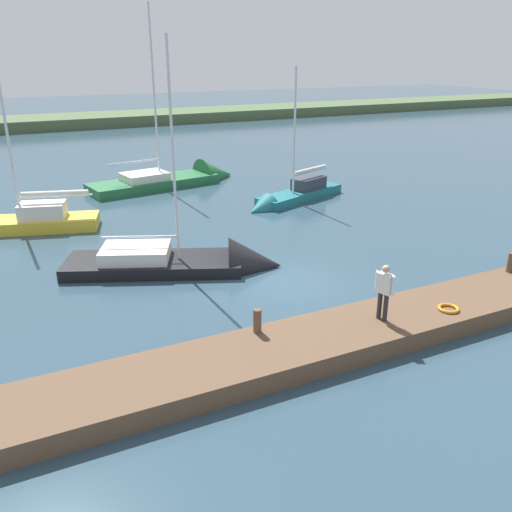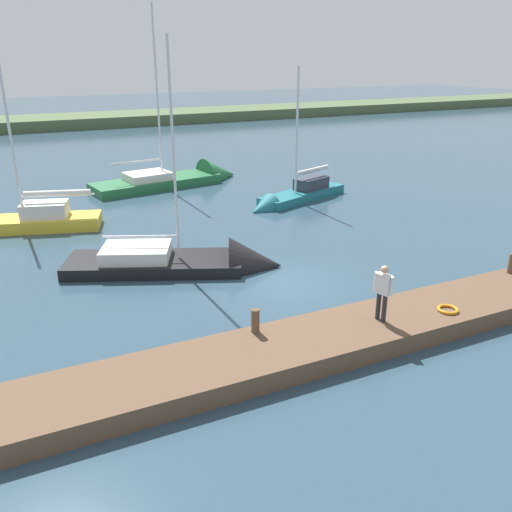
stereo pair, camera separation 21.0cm
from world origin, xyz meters
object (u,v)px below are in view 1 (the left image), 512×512
object	(u,v)px
mooring_post_far	(257,321)
sailboat_outer_mooring	(10,226)
person_on_dock	(384,288)
mooring_post_near	(511,262)
sailboat_near_dock	(196,265)
sailboat_far_right	(181,180)
sailboat_inner_slip	(291,199)
life_ring_buoy	(448,308)

from	to	relation	value
mooring_post_far	sailboat_outer_mooring	world-z (taller)	sailboat_outer_mooring
person_on_dock	mooring_post_near	bearing A→B (deg)	171.11
sailboat_near_dock	person_on_dock	size ratio (longest dim) A/B	5.59
sailboat_far_right	sailboat_outer_mooring	bearing A→B (deg)	-160.93
mooring_post_far	sailboat_far_right	bearing A→B (deg)	-102.60
mooring_post_near	sailboat_near_dock	bearing A→B (deg)	-34.09
mooring_post_near	sailboat_inner_slip	size ratio (longest dim) A/B	0.09
life_ring_buoy	sailboat_far_right	size ratio (longest dim) A/B	0.05
mooring_post_far	sailboat_outer_mooring	bearing A→B (deg)	-68.60
life_ring_buoy	sailboat_inner_slip	size ratio (longest dim) A/B	0.08
sailboat_far_right	person_on_dock	bearing A→B (deg)	-102.67
mooring_post_far	life_ring_buoy	distance (m)	6.20
life_ring_buoy	person_on_dock	bearing A→B (deg)	-10.44
mooring_post_near	life_ring_buoy	bearing A→B (deg)	17.54
person_on_dock	sailboat_outer_mooring	bearing A→B (deg)	-76.11
sailboat_near_dock	sailboat_outer_mooring	size ratio (longest dim) A/B	1.13
sailboat_far_right	life_ring_buoy	bearing A→B (deg)	-96.82
mooring_post_far	sailboat_inner_slip	distance (m)	16.72
sailboat_inner_slip	sailboat_outer_mooring	world-z (taller)	sailboat_outer_mooring
mooring_post_near	person_on_dock	xyz separation A→B (m)	(6.64, 0.95, 0.66)
mooring_post_far	sailboat_outer_mooring	size ratio (longest dim) A/B	0.08
mooring_post_far	life_ring_buoy	xyz separation A→B (m)	(-6.04, 1.37, -0.31)
mooring_post_near	person_on_dock	distance (m)	6.74
mooring_post_near	life_ring_buoy	xyz separation A→B (m)	(4.34, 1.37, -0.32)
sailboat_far_right	person_on_dock	size ratio (longest dim) A/B	6.86
mooring_post_near	sailboat_outer_mooring	bearing A→B (deg)	-43.06
sailboat_near_dock	sailboat_inner_slip	xyz separation A→B (m)	(-8.55, -7.35, 0.02)
sailboat_far_right	person_on_dock	distance (m)	22.31
mooring_post_near	sailboat_outer_mooring	xyz separation A→B (m)	(16.38, -15.30, -0.71)
life_ring_buoy	sailboat_near_dock	xyz separation A→B (m)	(5.52, -8.05, -0.48)
sailboat_near_dock	sailboat_outer_mooring	xyz separation A→B (m)	(6.52, -8.63, 0.09)
sailboat_near_dock	mooring_post_far	bearing A→B (deg)	-71.60
mooring_post_near	person_on_dock	size ratio (longest dim) A/B	0.42
sailboat_outer_mooring	mooring_post_far	bearing A→B (deg)	127.55
mooring_post_far	person_on_dock	distance (m)	3.92
sailboat_inner_slip	mooring_post_near	bearing A→B (deg)	74.84
life_ring_buoy	person_on_dock	size ratio (longest dim) A/B	0.37
sailboat_near_dock	sailboat_outer_mooring	bearing A→B (deg)	149.90
mooring_post_far	person_on_dock	bearing A→B (deg)	165.76
sailboat_inner_slip	person_on_dock	bearing A→B (deg)	49.91
mooring_post_far	sailboat_near_dock	world-z (taller)	sailboat_near_dock
sailboat_near_dock	sailboat_far_right	xyz separation A→B (m)	(-4.24, -14.62, 0.03)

